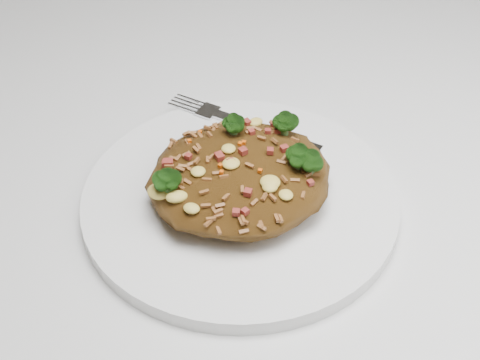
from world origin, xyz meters
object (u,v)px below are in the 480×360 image
(dining_table, at_px, (300,190))
(fork, at_px, (251,126))
(fried_rice, at_px, (241,169))
(plate, at_px, (240,199))

(dining_table, height_order, fork, fork)
(dining_table, xyz_separation_m, fried_rice, (-0.10, -0.08, 0.13))
(plate, relative_size, fork, 1.96)
(plate, bearing_deg, fried_rice, 0.29)
(fork, bearing_deg, plate, -67.35)
(plate, xyz_separation_m, fork, (0.05, 0.08, 0.01))
(fork, bearing_deg, fried_rice, -66.91)
(plate, distance_m, fork, 0.09)
(plate, height_order, fried_rice, fried_rice)
(plate, height_order, fork, fork)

